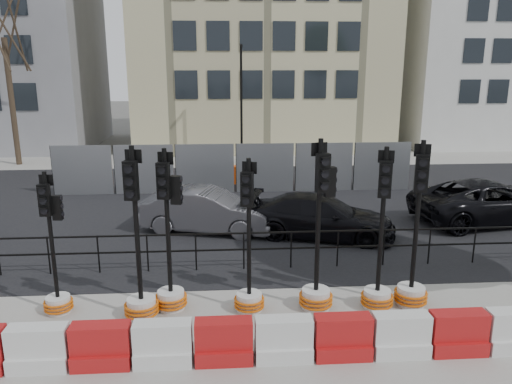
{
  "coord_description": "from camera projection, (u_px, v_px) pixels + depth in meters",
  "views": [
    {
      "loc": [
        -0.49,
        -10.58,
        5.1
      ],
      "look_at": [
        0.43,
        3.0,
        1.57
      ],
      "focal_mm": 35.0,
      "sensor_mm": 36.0,
      "label": 1
    }
  ],
  "objects": [
    {
      "name": "lamp_post_far",
      "position": [
        241.0,
        101.0,
        25.22
      ],
      "size": [
        0.12,
        0.56,
        6.0
      ],
      "color": "black",
      "rests_on": "ground"
    },
    {
      "name": "heras_fencing",
      "position": [
        223.0,
        172.0,
        20.7
      ],
      "size": [
        14.33,
        1.72,
        2.0
      ],
      "color": "gray",
      "rests_on": "ground"
    },
    {
      "name": "traffic_signal_f",
      "position": [
        317.0,
        271.0,
        10.46
      ],
      "size": [
        0.72,
        0.72,
        3.66
      ],
      "rotation": [
        0.0,
        0.0,
        0.24
      ],
      "color": "silver",
      "rests_on": "ground"
    },
    {
      "name": "kerb_railing",
      "position": [
        244.0,
        244.0,
        12.51
      ],
      "size": [
        18.0,
        0.04,
        1.0
      ],
      "color": "black",
      "rests_on": "ground"
    },
    {
      "name": "car_c",
      "position": [
        321.0,
        216.0,
        14.94
      ],
      "size": [
        4.24,
        5.4,
        1.28
      ],
      "primitive_type": "imported",
      "rotation": [
        0.0,
        0.0,
        1.28
      ],
      "color": "black",
      "rests_on": "ground"
    },
    {
      "name": "building_white",
      "position": [
        494.0,
        16.0,
        31.86
      ],
      "size": [
        12.0,
        9.06,
        16.0
      ],
      "color": "silver",
      "rests_on": "ground"
    },
    {
      "name": "barrier_row",
      "position": [
        254.0,
        342.0,
        8.73
      ],
      "size": [
        14.65,
        0.5,
        0.8
      ],
      "color": "#B7200E",
      "rests_on": "ground"
    },
    {
      "name": "sidewalk_far",
      "position": [
        232.0,
        160.0,
        26.98
      ],
      "size": [
        40.0,
        4.0,
        0.02
      ],
      "primitive_type": "cube",
      "color": "gray",
      "rests_on": "ground"
    },
    {
      "name": "tree_bare_far",
      "position": [
        3.0,
        30.0,
        24.1
      ],
      "size": [
        2.0,
        2.0,
        9.0
      ],
      "color": "#473828",
      "rests_on": "ground"
    },
    {
      "name": "sidewalk_near",
      "position": [
        255.0,
        366.0,
        8.63
      ],
      "size": [
        40.0,
        6.0,
        0.02
      ],
      "primitive_type": "cube",
      "color": "gray",
      "rests_on": "ground"
    },
    {
      "name": "traffic_signal_d",
      "position": [
        170.0,
        273.0,
        10.45
      ],
      "size": [
        0.68,
        0.68,
        3.48
      ],
      "rotation": [
        0.0,
        0.0,
        -0.21
      ],
      "color": "silver",
      "rests_on": "ground"
    },
    {
      "name": "traffic_signal_h",
      "position": [
        413.0,
        274.0,
        10.63
      ],
      "size": [
        0.71,
        0.71,
        3.61
      ],
      "rotation": [
        0.0,
        0.0,
        -0.29
      ],
      "color": "silver",
      "rests_on": "ground"
    },
    {
      "name": "traffic_signal_b",
      "position": [
        56.0,
        281.0,
        10.32
      ],
      "size": [
        0.6,
        0.6,
        3.04
      ],
      "rotation": [
        0.0,
        0.0,
        -0.07
      ],
      "color": "silver",
      "rests_on": "ground"
    },
    {
      "name": "traffic_signal_e",
      "position": [
        249.0,
        281.0,
        10.41
      ],
      "size": [
        0.65,
        0.65,
        3.29
      ],
      "rotation": [
        0.0,
        0.0,
        -0.33
      ],
      "color": "silver",
      "rests_on": "ground"
    },
    {
      "name": "traffic_signal_g",
      "position": [
        378.0,
        277.0,
        10.51
      ],
      "size": [
        0.69,
        0.69,
        3.5
      ],
      "rotation": [
        0.0,
        0.0,
        -0.28
      ],
      "color": "silver",
      "rests_on": "ground"
    },
    {
      "name": "car_b",
      "position": [
        208.0,
        210.0,
        15.41
      ],
      "size": [
        3.39,
        4.81,
        1.36
      ],
      "primitive_type": "imported",
      "rotation": [
        0.0,
        0.0,
        1.32
      ],
      "color": "#46464A",
      "rests_on": "ground"
    },
    {
      "name": "car_d",
      "position": [
        490.0,
        201.0,
        16.3
      ],
      "size": [
        3.87,
        5.79,
        1.41
      ],
      "primitive_type": "imported",
      "rotation": [
        0.0,
        0.0,
        1.72
      ],
      "color": "black",
      "rests_on": "ground"
    },
    {
      "name": "road",
      "position": [
        237.0,
        206.0,
        18.28
      ],
      "size": [
        40.0,
        14.0,
        0.03
      ],
      "primitive_type": "cube",
      "color": "black",
      "rests_on": "ground"
    },
    {
      "name": "traffic_signal_c",
      "position": [
        140.0,
        285.0,
        10.1
      ],
      "size": [
        0.71,
        0.71,
        3.59
      ],
      "rotation": [
        0.0,
        0.0,
        -0.2
      ],
      "color": "silver",
      "rests_on": "ground"
    },
    {
      "name": "ground",
      "position": [
        246.0,
        290.0,
        11.53
      ],
      "size": [
        120.0,
        120.0,
        0.0
      ],
      "primitive_type": "plane",
      "color": "#51514C",
      "rests_on": "ground"
    }
  ]
}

